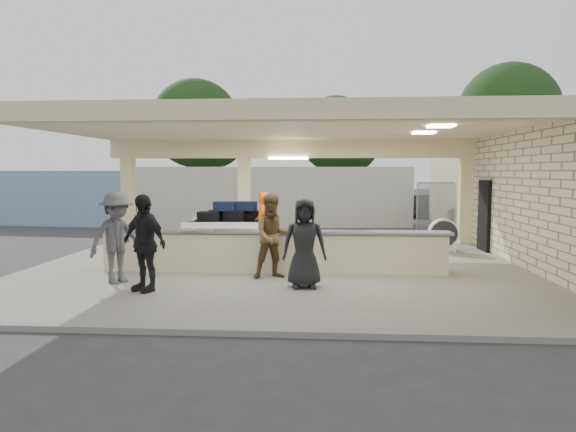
# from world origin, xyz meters

# --- Properties ---
(ground) EXTENTS (120.00, 120.00, 0.00)m
(ground) POSITION_xyz_m (0.00, 0.00, 0.00)
(ground) COLOR #2C2C2F
(ground) RESTS_ON ground
(pavilion) EXTENTS (12.01, 10.00, 3.55)m
(pavilion) POSITION_xyz_m (0.21, 0.66, 1.35)
(pavilion) COLOR slate
(pavilion) RESTS_ON ground
(baggage_counter) EXTENTS (8.20, 0.58, 0.98)m
(baggage_counter) POSITION_xyz_m (0.00, -0.50, 0.59)
(baggage_counter) COLOR beige
(baggage_counter) RESTS_ON pavilion
(luggage_cart) EXTENTS (2.62, 1.69, 1.49)m
(luggage_cart) POSITION_xyz_m (-1.51, 2.18, 0.90)
(luggage_cart) COLOR white
(luggage_cart) RESTS_ON pavilion
(drum_fan) EXTENTS (0.88, 0.48, 0.96)m
(drum_fan) POSITION_xyz_m (4.72, 3.03, 0.61)
(drum_fan) COLOR white
(drum_fan) RESTS_ON pavilion
(baggage_handler) EXTENTS (0.38, 0.66, 1.78)m
(baggage_handler) POSITION_xyz_m (-0.55, 1.94, 0.99)
(baggage_handler) COLOR #F9500D
(baggage_handler) RESTS_ON pavilion
(passenger_a) EXTENTS (0.98, 0.66, 1.86)m
(passenger_a) POSITION_xyz_m (0.07, -1.20, 1.03)
(passenger_a) COLOR brown
(passenger_a) RESTS_ON pavilion
(passenger_b) EXTENTS (1.18, 0.91, 1.92)m
(passenger_b) POSITION_xyz_m (-2.35, -2.60, 1.06)
(passenger_b) COLOR black
(passenger_b) RESTS_ON pavilion
(passenger_c) EXTENTS (1.11, 1.25, 1.93)m
(passenger_c) POSITION_xyz_m (-3.17, -1.92, 1.06)
(passenger_c) COLOR #49484D
(passenger_c) RESTS_ON pavilion
(passenger_d) EXTENTS (0.92, 0.45, 1.82)m
(passenger_d) POSITION_xyz_m (0.79, -2.09, 1.01)
(passenger_d) COLOR black
(passenger_d) RESTS_ON pavilion
(car_white_a) EXTENTS (5.21, 2.93, 1.42)m
(car_white_a) POSITION_xyz_m (9.56, 13.83, 0.71)
(car_white_a) COLOR silver
(car_white_a) RESTS_ON ground
(car_white_b) EXTENTS (4.83, 1.99, 1.50)m
(car_white_b) POSITION_xyz_m (12.27, 12.68, 0.75)
(car_white_b) COLOR silver
(car_white_b) RESTS_ON ground
(car_dark) EXTENTS (4.05, 2.73, 1.28)m
(car_dark) POSITION_xyz_m (7.04, 14.92, 0.64)
(car_dark) COLOR black
(car_dark) RESTS_ON ground
(container_white) EXTENTS (12.42, 3.71, 2.65)m
(container_white) POSITION_xyz_m (-1.15, 10.76, 1.33)
(container_white) COLOR silver
(container_white) RESTS_ON ground
(container_blue) EXTENTS (9.72, 3.12, 2.48)m
(container_blue) POSITION_xyz_m (-12.11, 10.75, 1.24)
(container_blue) COLOR #7794BF
(container_blue) RESTS_ON ground
(fence) EXTENTS (12.06, 0.06, 2.03)m
(fence) POSITION_xyz_m (11.00, 9.00, 1.05)
(fence) COLOR gray
(fence) RESTS_ON ground
(tree_left) EXTENTS (6.60, 6.30, 9.00)m
(tree_left) POSITION_xyz_m (-7.68, 24.16, 5.59)
(tree_left) COLOR #382619
(tree_left) RESTS_ON ground
(tree_mid) EXTENTS (6.00, 5.60, 8.00)m
(tree_mid) POSITION_xyz_m (2.32, 26.16, 4.96)
(tree_mid) COLOR #382619
(tree_mid) RESTS_ON ground
(tree_right) EXTENTS (7.20, 7.00, 10.00)m
(tree_right) POSITION_xyz_m (14.32, 25.16, 6.21)
(tree_right) COLOR #382619
(tree_right) RESTS_ON ground
(adjacent_building) EXTENTS (6.00, 8.00, 3.20)m
(adjacent_building) POSITION_xyz_m (9.50, 10.00, 1.60)
(adjacent_building) COLOR beige
(adjacent_building) RESTS_ON ground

